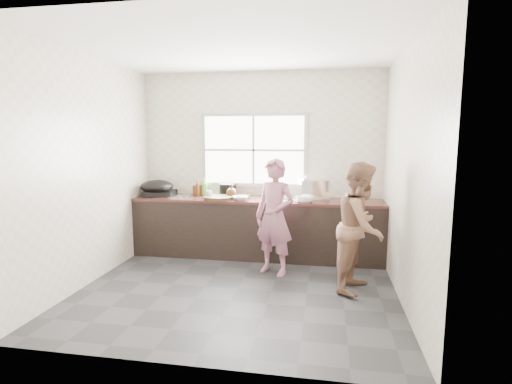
% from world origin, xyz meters
% --- Properties ---
extents(floor, '(3.60, 3.20, 0.01)m').
position_xyz_m(floor, '(0.00, 0.00, -0.01)').
color(floor, '#29292C').
rests_on(floor, ground).
extents(ceiling, '(3.60, 3.20, 0.01)m').
position_xyz_m(ceiling, '(0.00, 0.00, 2.71)').
color(ceiling, silver).
rests_on(ceiling, wall_back).
extents(wall_back, '(3.60, 0.01, 2.70)m').
position_xyz_m(wall_back, '(0.00, 1.60, 1.35)').
color(wall_back, beige).
rests_on(wall_back, ground).
extents(wall_left, '(0.01, 3.20, 2.70)m').
position_xyz_m(wall_left, '(-1.80, 0.00, 1.35)').
color(wall_left, beige).
rests_on(wall_left, ground).
extents(wall_right, '(0.01, 3.20, 2.70)m').
position_xyz_m(wall_right, '(1.80, 0.00, 1.35)').
color(wall_right, beige).
rests_on(wall_right, ground).
extents(wall_front, '(3.60, 0.01, 2.70)m').
position_xyz_m(wall_front, '(0.00, -1.60, 1.35)').
color(wall_front, beige).
rests_on(wall_front, ground).
extents(cabinet, '(3.60, 0.62, 0.82)m').
position_xyz_m(cabinet, '(0.00, 1.29, 0.41)').
color(cabinet, black).
rests_on(cabinet, floor).
extents(countertop, '(3.60, 0.64, 0.04)m').
position_xyz_m(countertop, '(0.00, 1.29, 0.84)').
color(countertop, '#341A15').
rests_on(countertop, cabinet).
extents(sink, '(0.55, 0.45, 0.02)m').
position_xyz_m(sink, '(0.35, 1.29, 0.86)').
color(sink, silver).
rests_on(sink, countertop).
extents(faucet, '(0.02, 0.02, 0.30)m').
position_xyz_m(faucet, '(0.35, 1.49, 1.01)').
color(faucet, silver).
rests_on(faucet, countertop).
extents(window_frame, '(1.60, 0.05, 1.10)m').
position_xyz_m(window_frame, '(-0.10, 1.59, 1.55)').
color(window_frame, '#9EA0A5').
rests_on(window_frame, wall_back).
extents(window_glazing, '(1.50, 0.01, 1.00)m').
position_xyz_m(window_glazing, '(-0.10, 1.57, 1.55)').
color(window_glazing, white).
rests_on(window_glazing, window_frame).
extents(woman, '(0.60, 0.51, 1.39)m').
position_xyz_m(woman, '(0.35, 0.61, 0.69)').
color(woman, '#A6647B').
rests_on(woman, floor).
extents(person_side, '(0.77, 0.87, 1.48)m').
position_xyz_m(person_side, '(1.39, 0.24, 0.74)').
color(person_side, brown).
rests_on(person_side, floor).
extents(cutting_board, '(0.51, 0.51, 0.04)m').
position_xyz_m(cutting_board, '(-0.53, 1.15, 0.88)').
color(cutting_board, '#332614').
rests_on(cutting_board, countertop).
extents(cleaver, '(0.21, 0.11, 0.01)m').
position_xyz_m(cleaver, '(-0.21, 1.32, 0.90)').
color(cleaver, '#B7B8BE').
rests_on(cleaver, cutting_board).
extents(bowl_mince, '(0.29, 0.29, 0.06)m').
position_xyz_m(bowl_mince, '(-0.21, 1.12, 0.89)').
color(bowl_mince, silver).
rests_on(bowl_mince, countertop).
extents(bowl_crabs, '(0.24, 0.24, 0.07)m').
position_xyz_m(bowl_crabs, '(0.70, 1.09, 0.89)').
color(bowl_crabs, white).
rests_on(bowl_crabs, countertop).
extents(bowl_held, '(0.26, 0.26, 0.07)m').
position_xyz_m(bowl_held, '(0.42, 1.29, 0.89)').
color(bowl_held, silver).
rests_on(bowl_held, countertop).
extents(black_pot, '(0.29, 0.29, 0.18)m').
position_xyz_m(black_pot, '(-0.49, 1.52, 0.95)').
color(black_pot, black).
rests_on(black_pot, countertop).
extents(plate_food, '(0.26, 0.26, 0.02)m').
position_xyz_m(plate_food, '(-0.68, 1.48, 0.87)').
color(plate_food, white).
rests_on(plate_food, countertop).
extents(bottle_green, '(0.13, 0.13, 0.26)m').
position_xyz_m(bottle_green, '(-0.83, 1.44, 0.99)').
color(bottle_green, '#549932').
rests_on(bottle_green, countertop).
extents(bottle_brown_tall, '(0.13, 0.13, 0.21)m').
position_xyz_m(bottle_brown_tall, '(-0.94, 1.41, 0.97)').
color(bottle_brown_tall, '#4A2512').
rests_on(bottle_brown_tall, countertop).
extents(bottle_brown_short, '(0.15, 0.15, 0.19)m').
position_xyz_m(bottle_brown_short, '(-0.38, 1.31, 0.95)').
color(bottle_brown_short, '#432610').
rests_on(bottle_brown_short, countertop).
extents(glass_jar, '(0.10, 0.10, 0.11)m').
position_xyz_m(glass_jar, '(-0.69, 1.19, 0.92)').
color(glass_jar, silver).
rests_on(glass_jar, countertop).
extents(burner, '(0.49, 0.49, 0.07)m').
position_xyz_m(burner, '(-1.53, 1.39, 0.89)').
color(burner, black).
rests_on(burner, countertop).
extents(wok, '(0.56, 0.56, 0.18)m').
position_xyz_m(wok, '(-1.52, 1.25, 1.01)').
color(wok, black).
rests_on(wok, burner).
extents(dish_rack, '(0.44, 0.35, 0.29)m').
position_xyz_m(dish_rack, '(0.82, 1.29, 1.01)').
color(dish_rack, silver).
rests_on(dish_rack, countertop).
extents(pot_lid_left, '(0.27, 0.27, 0.01)m').
position_xyz_m(pot_lid_left, '(-1.23, 1.22, 0.87)').
color(pot_lid_left, silver).
rests_on(pot_lid_left, countertop).
extents(pot_lid_right, '(0.29, 0.29, 0.01)m').
position_xyz_m(pot_lid_right, '(-1.14, 1.33, 0.87)').
color(pot_lid_right, '#A8AAAF').
rests_on(pot_lid_right, countertop).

